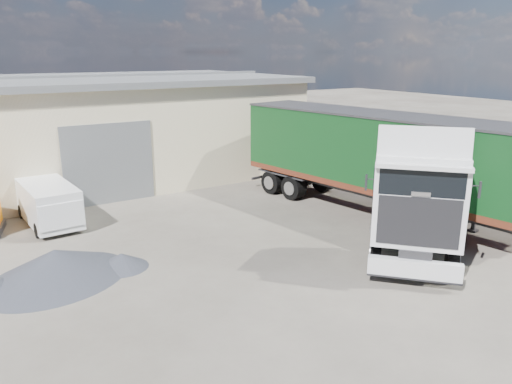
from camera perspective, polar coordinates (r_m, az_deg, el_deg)
ground at (r=15.70m, az=1.70°, el=-9.10°), size 120.00×120.00×0.00m
brick_boundary_wall at (r=26.92m, az=15.15°, el=3.73°), size 0.35×26.00×2.50m
tractor_unit at (r=16.81m, az=17.79°, el=-1.14°), size 6.68×6.44×4.59m
box_trailer at (r=21.28m, az=13.15°, el=4.42°), size 4.76×12.95×4.22m
panel_van at (r=21.10m, az=-22.58°, el=-1.30°), size 1.89×4.12×1.65m
gravel_heap at (r=16.20m, az=-22.20°, el=-7.84°), size 6.22×5.89×0.94m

